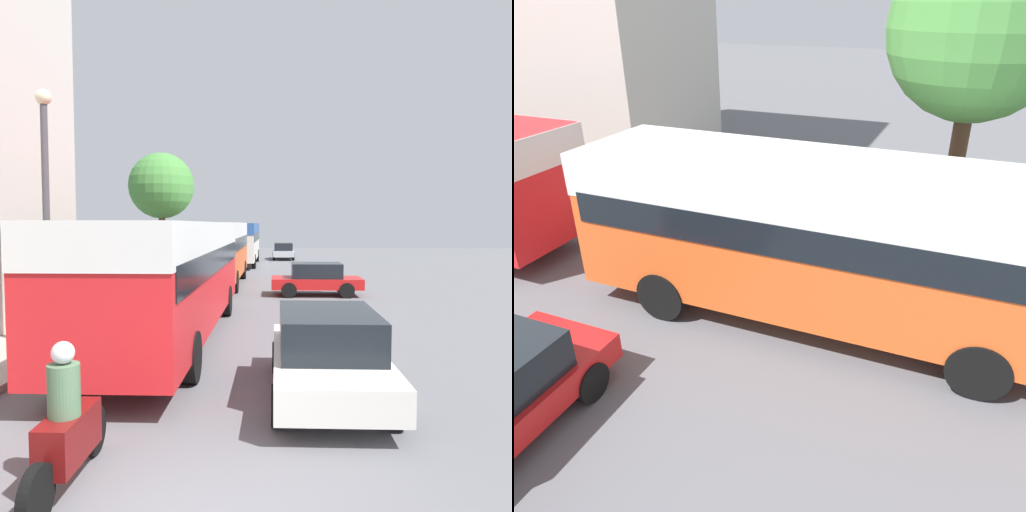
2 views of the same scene
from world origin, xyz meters
TOP-DOWN VIEW (x-y plane):
  - bus_lead at (-1.84, 8.26)m, footprint 2.59×11.44m
  - bus_following at (-2.02, 20.23)m, footprint 2.58×9.35m
  - bus_third_in_line at (-1.69, 32.82)m, footprint 2.54×10.50m
  - motorcycle_behind_lead at (-1.47, 0.87)m, footprint 0.38×2.24m
  - car_crossing at (1.84, 4.08)m, footprint 1.96×4.38m
  - car_far_curb at (1.63, 38.81)m, footprint 1.84×4.36m
  - car_distant at (2.68, 16.74)m, footprint 3.84×1.84m
  - pedestrian_near_curb at (-4.95, 36.19)m, footprint 0.42×0.42m
  - pedestrian_walking_away at (-4.94, 12.89)m, footprint 0.44×0.44m
  - street_tree at (-5.21, 22.16)m, footprint 3.52×3.52m
  - lamp_post at (-4.35, 6.68)m, footprint 0.36×0.36m

SIDE VIEW (x-z plane):
  - motorcycle_behind_lead at x=-1.47m, z-range -0.18..1.55m
  - car_distant at x=2.68m, z-range 0.03..1.43m
  - car_far_curb at x=1.63m, z-range 0.03..1.47m
  - car_crossing at x=1.84m, z-range 0.03..1.55m
  - pedestrian_near_curb at x=-4.95m, z-range 0.15..1.72m
  - pedestrian_walking_away at x=-4.94m, z-range 0.16..1.91m
  - bus_lead at x=-1.84m, z-range 0.46..3.57m
  - bus_third_in_line at x=-1.69m, z-range 0.46..3.59m
  - bus_following at x=-2.02m, z-range 0.46..3.60m
  - lamp_post at x=-4.35m, z-range 0.71..6.66m
  - street_tree at x=-5.21m, z-range 1.72..8.45m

